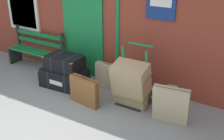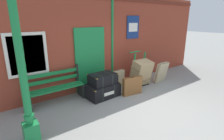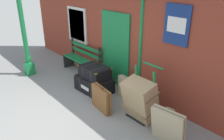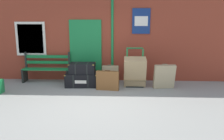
{
  "view_description": "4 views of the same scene",
  "coord_description": "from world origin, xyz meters",
  "px_view_note": "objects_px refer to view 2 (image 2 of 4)",
  "views": [
    {
      "loc": [
        3.37,
        -2.82,
        3.06
      ],
      "look_at": [
        0.74,
        1.69,
        0.67
      ],
      "focal_mm": 45.57,
      "sensor_mm": 36.0,
      "label": 1
    },
    {
      "loc": [
        -3.32,
        -2.58,
        2.36
      ],
      "look_at": [
        0.05,
        1.94,
        0.71
      ],
      "focal_mm": 28.15,
      "sensor_mm": 36.0,
      "label": 2
    },
    {
      "loc": [
        3.99,
        -1.57,
        3.01
      ],
      "look_at": [
        0.02,
        1.87,
        0.75
      ],
      "focal_mm": 35.84,
      "sensor_mm": 36.0,
      "label": 3
    },
    {
      "loc": [
        0.79,
        -5.47,
        2.03
      ],
      "look_at": [
        0.46,
        1.69,
        0.53
      ],
      "focal_mm": 36.98,
      "sensor_mm": 36.0,
      "label": 4
    }
  ],
  "objects_px": {
    "suitcase_cream": "(132,86)",
    "lamp_post": "(25,89)",
    "steamer_trunk_base": "(103,90)",
    "suitcase_beige": "(161,72)",
    "steamer_trunk_middle": "(103,79)",
    "porters_trolley": "(138,77)",
    "suitcase_oxblood": "(118,79)",
    "large_brown_trunk": "(141,73)",
    "platform_bench": "(56,88)"
  },
  "relations": [
    {
      "from": "steamer_trunk_middle",
      "to": "suitcase_oxblood",
      "type": "distance_m",
      "value": 0.99
    },
    {
      "from": "steamer_trunk_base",
      "to": "suitcase_beige",
      "type": "relative_size",
      "value": 1.35
    },
    {
      "from": "suitcase_beige",
      "to": "suitcase_oxblood",
      "type": "distance_m",
      "value": 1.79
    },
    {
      "from": "lamp_post",
      "to": "suitcase_cream",
      "type": "height_order",
      "value": "lamp_post"
    },
    {
      "from": "lamp_post",
      "to": "platform_bench",
      "type": "relative_size",
      "value": 1.83
    },
    {
      "from": "porters_trolley",
      "to": "steamer_trunk_base",
      "type": "bearing_deg",
      "value": -174.28
    },
    {
      "from": "porters_trolley",
      "to": "suitcase_beige",
      "type": "distance_m",
      "value": 0.98
    },
    {
      "from": "platform_bench",
      "to": "lamp_post",
      "type": "bearing_deg",
      "value": -126.17
    },
    {
      "from": "steamer_trunk_middle",
      "to": "suitcase_cream",
      "type": "relative_size",
      "value": 1.18
    },
    {
      "from": "large_brown_trunk",
      "to": "porters_trolley",
      "type": "bearing_deg",
      "value": 90.0
    },
    {
      "from": "large_brown_trunk",
      "to": "steamer_trunk_base",
      "type": "bearing_deg",
      "value": 179.96
    },
    {
      "from": "lamp_post",
      "to": "steamer_trunk_base",
      "type": "height_order",
      "value": "lamp_post"
    },
    {
      "from": "steamer_trunk_middle",
      "to": "large_brown_trunk",
      "type": "xyz_separation_m",
      "value": [
        1.67,
        -0.01,
        -0.1
      ]
    },
    {
      "from": "porters_trolley",
      "to": "large_brown_trunk",
      "type": "xyz_separation_m",
      "value": [
        -0.0,
        -0.17,
        0.2
      ]
    },
    {
      "from": "steamer_trunk_base",
      "to": "suitcase_oxblood",
      "type": "bearing_deg",
      "value": 22.94
    },
    {
      "from": "suitcase_cream",
      "to": "lamp_post",
      "type": "bearing_deg",
      "value": -171.6
    },
    {
      "from": "steamer_trunk_base",
      "to": "steamer_trunk_middle",
      "type": "relative_size",
      "value": 1.27
    },
    {
      "from": "large_brown_trunk",
      "to": "suitcase_beige",
      "type": "relative_size",
      "value": 1.23
    },
    {
      "from": "suitcase_cream",
      "to": "suitcase_oxblood",
      "type": "xyz_separation_m",
      "value": [
        0.04,
        0.81,
        0.01
      ]
    },
    {
      "from": "lamp_post",
      "to": "porters_trolley",
      "type": "bearing_deg",
      "value": 14.96
    },
    {
      "from": "steamer_trunk_middle",
      "to": "large_brown_trunk",
      "type": "relative_size",
      "value": 0.86
    },
    {
      "from": "platform_bench",
      "to": "suitcase_oxblood",
      "type": "distance_m",
      "value": 2.2
    },
    {
      "from": "steamer_trunk_middle",
      "to": "large_brown_trunk",
      "type": "distance_m",
      "value": 1.68
    },
    {
      "from": "steamer_trunk_base",
      "to": "suitcase_cream",
      "type": "distance_m",
      "value": 0.97
    },
    {
      "from": "lamp_post",
      "to": "steamer_trunk_base",
      "type": "xyz_separation_m",
      "value": [
        2.3,
        0.9,
        -0.9
      ]
    },
    {
      "from": "large_brown_trunk",
      "to": "suitcase_cream",
      "type": "xyz_separation_m",
      "value": [
        -0.84,
        -0.43,
        -0.19
      ]
    },
    {
      "from": "porters_trolley",
      "to": "suitcase_oxblood",
      "type": "bearing_deg",
      "value": 165.1
    },
    {
      "from": "platform_bench",
      "to": "suitcase_oxblood",
      "type": "bearing_deg",
      "value": -2.59
    },
    {
      "from": "large_brown_trunk",
      "to": "suitcase_oxblood",
      "type": "distance_m",
      "value": 0.9
    },
    {
      "from": "platform_bench",
      "to": "suitcase_cream",
      "type": "relative_size",
      "value": 2.31
    },
    {
      "from": "steamer_trunk_base",
      "to": "suitcase_beige",
      "type": "bearing_deg",
      "value": -4.55
    },
    {
      "from": "suitcase_beige",
      "to": "suitcase_oxblood",
      "type": "bearing_deg",
      "value": 160.8
    },
    {
      "from": "steamer_trunk_base",
      "to": "suitcase_oxblood",
      "type": "xyz_separation_m",
      "value": [
        0.9,
        0.38,
        0.09
      ]
    },
    {
      "from": "lamp_post",
      "to": "steamer_trunk_middle",
      "type": "relative_size",
      "value": 3.57
    },
    {
      "from": "large_brown_trunk",
      "to": "suitcase_oxblood",
      "type": "relative_size",
      "value": 1.51
    },
    {
      "from": "lamp_post",
      "to": "porters_trolley",
      "type": "xyz_separation_m",
      "value": [
        4.0,
        1.07,
        -0.84
      ]
    },
    {
      "from": "platform_bench",
      "to": "suitcase_beige",
      "type": "xyz_separation_m",
      "value": [
        3.89,
        -0.69,
        -0.07
      ]
    },
    {
      "from": "platform_bench",
      "to": "steamer_trunk_middle",
      "type": "distance_m",
      "value": 1.41
    },
    {
      "from": "lamp_post",
      "to": "suitcase_oxblood",
      "type": "distance_m",
      "value": 3.55
    },
    {
      "from": "steamer_trunk_middle",
      "to": "suitcase_oxblood",
      "type": "height_order",
      "value": "steamer_trunk_middle"
    },
    {
      "from": "suitcase_cream",
      "to": "platform_bench",
      "type": "bearing_deg",
      "value": 157.04
    },
    {
      "from": "porters_trolley",
      "to": "suitcase_oxblood",
      "type": "xyz_separation_m",
      "value": [
        -0.8,
        0.21,
        0.02
      ]
    },
    {
      "from": "suitcase_cream",
      "to": "porters_trolley",
      "type": "bearing_deg",
      "value": 35.75
    },
    {
      "from": "steamer_trunk_middle",
      "to": "lamp_post",
      "type": "bearing_deg",
      "value": -158.61
    },
    {
      "from": "steamer_trunk_middle",
      "to": "large_brown_trunk",
      "type": "bearing_deg",
      "value": -0.49
    },
    {
      "from": "lamp_post",
      "to": "platform_bench",
      "type": "height_order",
      "value": "lamp_post"
    },
    {
      "from": "porters_trolley",
      "to": "suitcase_beige",
      "type": "bearing_deg",
      "value": -22.86
    },
    {
      "from": "steamer_trunk_base",
      "to": "suitcase_oxblood",
      "type": "relative_size",
      "value": 1.66
    },
    {
      "from": "platform_bench",
      "to": "steamer_trunk_middle",
      "type": "relative_size",
      "value": 1.95
    },
    {
      "from": "lamp_post",
      "to": "suitcase_beige",
      "type": "bearing_deg",
      "value": 8.05
    }
  ]
}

